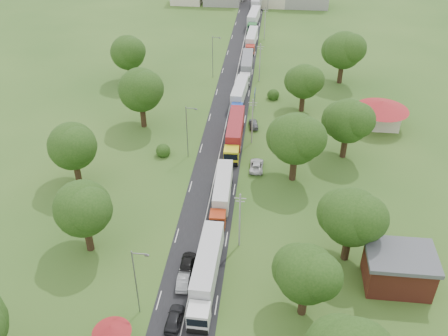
# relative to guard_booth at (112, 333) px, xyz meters

# --- Properties ---
(ground) EXTENTS (260.00, 260.00, 0.00)m
(ground) POSITION_rel_guard_booth_xyz_m (7.20, 25.00, -2.16)
(ground) COLOR #2A501A
(ground) RESTS_ON ground
(road) EXTENTS (8.00, 200.00, 0.04)m
(road) POSITION_rel_guard_booth_xyz_m (7.20, 45.00, -2.16)
(road) COLOR black
(road) RESTS_ON ground
(guard_booth) EXTENTS (4.40, 4.40, 3.45)m
(guard_booth) POSITION_rel_guard_booth_xyz_m (0.00, 0.00, 0.00)
(guard_booth) COLOR beige
(guard_booth) RESTS_ON ground
(info_sign) EXTENTS (0.12, 3.10, 4.10)m
(info_sign) POSITION_rel_guard_booth_xyz_m (12.40, 60.00, 0.84)
(info_sign) COLOR slate
(info_sign) RESTS_ON ground
(pole_1) EXTENTS (1.60, 0.24, 9.00)m
(pole_1) POSITION_rel_guard_booth_xyz_m (12.70, 18.00, 2.52)
(pole_1) COLOR gray
(pole_1) RESTS_ON ground
(pole_2) EXTENTS (1.60, 0.24, 9.00)m
(pole_2) POSITION_rel_guard_booth_xyz_m (12.70, 46.00, 2.52)
(pole_2) COLOR gray
(pole_2) RESTS_ON ground
(pole_3) EXTENTS (1.60, 0.24, 9.00)m
(pole_3) POSITION_rel_guard_booth_xyz_m (12.70, 74.00, 2.52)
(pole_3) COLOR gray
(pole_3) RESTS_ON ground
(pole_4) EXTENTS (1.60, 0.24, 9.00)m
(pole_4) POSITION_rel_guard_booth_xyz_m (12.70, 102.00, 2.52)
(pole_4) COLOR gray
(pole_4) RESTS_ON ground
(lamp_0) EXTENTS (2.03, 0.22, 10.00)m
(lamp_0) POSITION_rel_guard_booth_xyz_m (1.85, 5.00, 3.39)
(lamp_0) COLOR slate
(lamp_0) RESTS_ON ground
(lamp_1) EXTENTS (2.03, 0.22, 10.00)m
(lamp_1) POSITION_rel_guard_booth_xyz_m (1.85, 40.00, 3.39)
(lamp_1) COLOR slate
(lamp_1) RESTS_ON ground
(lamp_2) EXTENTS (2.03, 0.22, 10.00)m
(lamp_2) POSITION_rel_guard_booth_xyz_m (1.85, 75.00, 3.39)
(lamp_2) COLOR slate
(lamp_2) RESTS_ON ground
(tree_2) EXTENTS (8.00, 8.00, 10.10)m
(tree_2) POSITION_rel_guard_booth_xyz_m (21.19, 7.14, 4.43)
(tree_2) COLOR #382616
(tree_2) RESTS_ON ground
(tree_3) EXTENTS (8.80, 8.80, 11.07)m
(tree_3) POSITION_rel_guard_booth_xyz_m (27.19, 17.16, 5.06)
(tree_3) COLOR #382616
(tree_3) RESTS_ON ground
(tree_4) EXTENTS (9.60, 9.60, 12.05)m
(tree_4) POSITION_rel_guard_booth_xyz_m (20.19, 35.17, 5.69)
(tree_4) COLOR #382616
(tree_4) RESTS_ON ground
(tree_5) EXTENTS (8.80, 8.80, 11.07)m
(tree_5) POSITION_rel_guard_booth_xyz_m (29.19, 43.16, 5.06)
(tree_5) COLOR #382616
(tree_5) RESTS_ON ground
(tree_6) EXTENTS (8.00, 8.00, 10.10)m
(tree_6) POSITION_rel_guard_booth_xyz_m (22.19, 60.14, 4.43)
(tree_6) COLOR #382616
(tree_6) RESTS_ON ground
(tree_7) EXTENTS (9.60, 9.60, 12.05)m
(tree_7) POSITION_rel_guard_booth_xyz_m (31.19, 75.17, 5.69)
(tree_7) COLOR #382616
(tree_7) RESTS_ON ground
(tree_10) EXTENTS (8.80, 8.80, 11.07)m
(tree_10) POSITION_rel_guard_booth_xyz_m (-7.81, 15.16, 5.06)
(tree_10) COLOR #382616
(tree_10) RESTS_ON ground
(tree_11) EXTENTS (8.80, 8.80, 11.07)m
(tree_11) POSITION_rel_guard_booth_xyz_m (-14.81, 30.16, 5.06)
(tree_11) COLOR #382616
(tree_11) RESTS_ON ground
(tree_12) EXTENTS (9.60, 9.60, 12.05)m
(tree_12) POSITION_rel_guard_booth_xyz_m (-8.81, 50.17, 5.69)
(tree_12) COLOR #382616
(tree_12) RESTS_ON ground
(tree_13) EXTENTS (8.80, 8.80, 11.07)m
(tree_13) POSITION_rel_guard_booth_xyz_m (-16.81, 70.16, 5.06)
(tree_13) COLOR #382616
(tree_13) RESTS_ON ground
(house_brick) EXTENTS (8.60, 6.60, 5.20)m
(house_brick) POSITION_rel_guard_booth_xyz_m (33.20, 13.00, 0.48)
(house_brick) COLOR maroon
(house_brick) RESTS_ON ground
(house_cream) EXTENTS (10.08, 10.08, 5.80)m
(house_cream) POSITION_rel_guard_booth_xyz_m (37.20, 55.00, 1.48)
(house_cream) COLOR beige
(house_cream) RESTS_ON ground
(truck_0) EXTENTS (2.87, 15.53, 4.30)m
(truck_0) POSITION_rel_guard_booth_xyz_m (9.15, 10.40, 0.12)
(truck_0) COLOR silver
(truck_0) RESTS_ON ground
(truck_1) EXTENTS (2.68, 13.86, 3.84)m
(truck_1) POSITION_rel_guard_booth_xyz_m (9.26, 27.37, -0.13)
(truck_1) COLOR #9C2E11
(truck_1) RESTS_ON ground
(truck_2) EXTENTS (2.81, 15.42, 4.27)m
(truck_2) POSITION_rel_guard_booth_xyz_m (9.57, 45.40, 0.10)
(truck_2) COLOR gold
(truck_2) RESTS_ON ground
(truck_3) EXTENTS (3.05, 13.91, 3.84)m
(truck_3) POSITION_rel_guard_booth_xyz_m (9.01, 61.99, -0.13)
(truck_3) COLOR #1B3FA3
(truck_3) RESTS_ON ground
(truck_4) EXTENTS (2.74, 14.43, 4.00)m
(truck_4) POSITION_rel_guard_booth_xyz_m (9.53, 77.50, -0.04)
(truck_4) COLOR silver
(truck_4) RESTS_ON ground
(truck_5) EXTENTS (2.76, 13.66, 3.78)m
(truck_5) POSITION_rel_guard_booth_xyz_m (9.53, 95.76, -0.16)
(truck_5) COLOR #A52319
(truck_5) RESTS_ON ground
(truck_6) EXTENTS (3.37, 14.97, 4.13)m
(truck_6) POSITION_rel_guard_booth_xyz_m (9.00, 113.30, 0.03)
(truck_6) COLOR #276930
(truck_6) RESTS_ON ground
(truck_7) EXTENTS (3.41, 15.72, 4.34)m
(truck_7) POSITION_rel_guard_booth_xyz_m (9.19, 128.97, 0.14)
(truck_7) COLOR #B6B6B6
(truck_7) RESTS_ON ground
(car_lane_front) EXTENTS (1.93, 4.48, 1.51)m
(car_lane_front) POSITION_rel_guard_booth_xyz_m (6.20, 3.86, -1.41)
(car_lane_front) COLOR black
(car_lane_front) RESTS_ON ground
(car_lane_mid) EXTENTS (1.69, 4.34, 1.41)m
(car_lane_mid) POSITION_rel_guard_booth_xyz_m (6.20, 10.05, -1.46)
(car_lane_mid) COLOR gray
(car_lane_mid) RESTS_ON ground
(car_lane_rear) EXTENTS (1.85, 4.55, 1.32)m
(car_lane_rear) POSITION_rel_guard_booth_xyz_m (6.20, 13.13, -1.50)
(car_lane_rear) COLOR black
(car_lane_rear) RESTS_ON ground
(car_verge_near) EXTENTS (2.28, 4.93, 1.37)m
(car_verge_near) POSITION_rel_guard_booth_xyz_m (14.07, 37.38, -1.48)
(car_verge_near) COLOR silver
(car_verge_near) RESTS_ON ground
(car_verge_far) EXTENTS (2.27, 4.27, 1.38)m
(car_verge_far) POSITION_rel_guard_booth_xyz_m (12.70, 52.07, -1.47)
(car_verge_far) COLOR #575B5F
(car_verge_far) RESTS_ON ground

